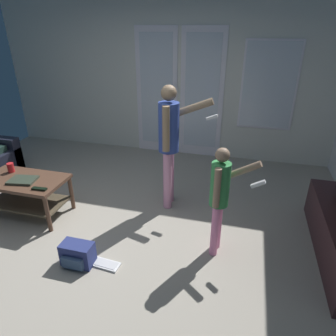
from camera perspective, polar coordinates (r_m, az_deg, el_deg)
name	(u,v)px	position (r m, az deg, el deg)	size (l,w,h in m)	color
ground_plane	(97,235)	(3.57, -13.30, -12.32)	(5.89, 5.36, 0.02)	#9C9487
wall_back_with_doors	(166,76)	(5.32, -0.43, 17.13)	(5.89, 0.09, 2.81)	silver
coffee_table	(25,189)	(4.02, -25.56, -3.56)	(0.99, 0.56, 0.49)	#533627
person_adult	(170,137)	(3.59, 0.39, 5.88)	(0.67, 0.45, 1.54)	pink
person_child	(221,193)	(2.91, 9.96, -4.71)	(0.51, 0.31, 1.15)	pink
backpack	(77,254)	(3.17, -16.86, -15.46)	(0.31, 0.21, 0.23)	navy
loose_keyboard	(99,262)	(3.20, -13.02, -17.08)	(0.45, 0.17, 0.02)	white
laptop_closed	(23,180)	(3.90, -25.92, -2.08)	(0.30, 0.22, 0.03)	#333C2F
cup_near_edge	(11,168)	(4.19, -27.75, 0.06)	(0.08, 0.08, 0.12)	red
tv_remote_black	(40,189)	(3.63, -23.24, -3.63)	(0.17, 0.05, 0.02)	black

